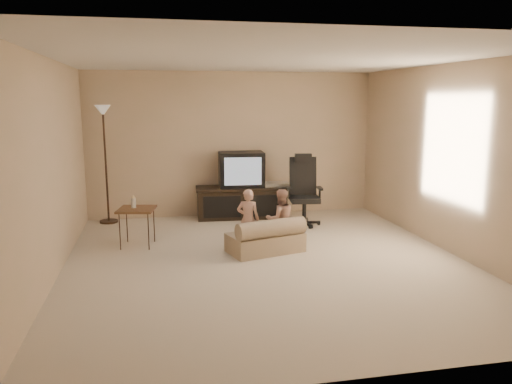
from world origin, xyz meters
TOP-DOWN VIEW (x-y plane):
  - floor at (0.00, 0.00)m, footprint 5.50×5.50m
  - room_shell at (0.00, 0.00)m, footprint 5.50×5.50m
  - tv_stand at (0.12, 2.49)m, footprint 1.62×0.68m
  - office_chair at (1.02, 1.78)m, footprint 0.60×0.63m
  - side_table at (-1.62, 1.06)m, footprint 0.57×0.57m
  - floor_lamp at (-2.14, 2.55)m, footprint 0.30×0.30m
  - child_sofa at (0.09, 0.40)m, footprint 1.08×0.79m
  - toddler_left at (-0.13, 0.59)m, footprint 0.36×0.31m
  - toddler_right at (0.31, 0.53)m, footprint 0.42×0.25m

SIDE VIEW (x-z plane):
  - floor at x=0.00m, z-range 0.00..0.00m
  - child_sofa at x=0.09m, z-range -0.05..0.43m
  - office_chair at x=1.02m, z-range -0.16..0.99m
  - toddler_right at x=0.31m, z-range 0.00..0.83m
  - toddler_left at x=-0.13m, z-range 0.00..0.84m
  - tv_stand at x=0.12m, z-range -0.10..1.04m
  - side_table at x=-1.62m, z-range 0.16..0.89m
  - floor_lamp at x=-2.14m, z-range 0.45..2.39m
  - room_shell at x=0.00m, z-range -1.23..4.27m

